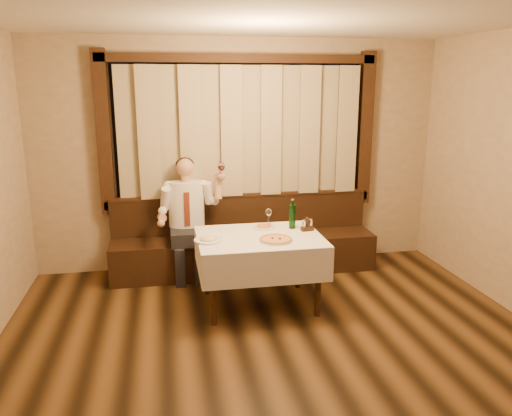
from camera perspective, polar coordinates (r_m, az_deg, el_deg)
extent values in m
cube|color=black|center=(3.94, 5.41, -21.30)|extent=(5.00, 6.00, 0.01)
cube|color=tan|center=(6.21, -1.86, 6.04)|extent=(5.00, 0.01, 2.80)
cube|color=black|center=(6.15, -1.85, 8.78)|extent=(3.00, 0.02, 1.60)
cube|color=orange|center=(6.12, -8.35, 5.77)|extent=(0.50, 0.01, 0.40)
cube|color=black|center=(6.25, -1.74, 0.97)|extent=(3.30, 0.12, 0.10)
cube|color=black|center=(6.09, -1.86, 16.72)|extent=(3.30, 0.12, 0.10)
cube|color=black|center=(6.08, -17.02, 8.11)|extent=(0.16, 0.12, 1.90)
cube|color=black|center=(6.55, 12.34, 8.79)|extent=(0.16, 0.12, 1.90)
cube|color=#988362|center=(6.06, -1.71, 8.69)|extent=(2.90, 0.08, 1.55)
cube|color=black|center=(6.18, -1.32, -5.23)|extent=(3.20, 0.60, 0.45)
cube|color=black|center=(6.28, -1.70, -0.63)|extent=(3.20, 0.12, 0.45)
cube|color=black|center=(6.22, -1.71, 1.55)|extent=(3.20, 0.14, 0.04)
cylinder|color=black|center=(4.83, -4.91, -9.37)|extent=(0.06, 0.06, 0.71)
cylinder|color=black|center=(5.02, 7.12, -8.47)|extent=(0.06, 0.06, 0.71)
cylinder|color=black|center=(5.51, -5.68, -6.33)|extent=(0.06, 0.06, 0.71)
cylinder|color=black|center=(5.68, 4.87, -5.67)|extent=(0.06, 0.06, 0.71)
cube|color=black|center=(5.11, 0.41, -3.48)|extent=(1.20, 0.90, 0.04)
cube|color=white|center=(5.10, 0.41, -3.23)|extent=(1.26, 0.96, 0.01)
cube|color=white|center=(4.71, 1.52, -6.98)|extent=(1.26, 0.01, 0.35)
cube|color=white|center=(5.60, -0.52, -3.50)|extent=(1.26, 0.01, 0.35)
cube|color=white|center=(5.08, -6.62, -5.48)|extent=(0.01, 0.96, 0.35)
cube|color=white|center=(5.30, 7.13, -4.64)|extent=(0.01, 0.96, 0.35)
cylinder|color=white|center=(4.94, 2.28, -3.72)|extent=(0.34, 0.34, 0.01)
cylinder|color=#C0441C|center=(4.94, 2.28, -3.61)|extent=(0.31, 0.31, 0.01)
torus|color=#BA7E47|center=(4.94, 2.28, -3.56)|extent=(0.32, 0.32, 0.02)
sphere|color=black|center=(4.95, 1.89, -3.45)|extent=(0.02, 0.02, 0.02)
sphere|color=black|center=(4.93, 2.76, -3.50)|extent=(0.02, 0.02, 0.02)
cylinder|color=white|center=(5.37, 0.93, -2.20)|extent=(0.24, 0.24, 0.02)
ellipsoid|color=#B9591D|center=(5.36, 0.93, -1.78)|extent=(0.15, 0.15, 0.07)
cylinder|color=white|center=(4.96, -5.46, -3.68)|extent=(0.28, 0.28, 0.02)
ellipsoid|color=#D4C789|center=(4.94, -5.48, -3.15)|extent=(0.18, 0.18, 0.08)
cylinder|color=#0D3D0E|center=(5.34, 4.17, -0.99)|extent=(0.07, 0.07, 0.26)
cylinder|color=#0D3D0E|center=(5.30, 4.20, 0.57)|extent=(0.03, 0.03, 0.06)
cylinder|color=silver|center=(5.29, 4.21, 0.94)|extent=(0.03, 0.03, 0.01)
cylinder|color=white|center=(5.48, 1.45, -1.92)|extent=(0.06, 0.06, 0.01)
cylinder|color=white|center=(5.47, 1.46, -1.40)|extent=(0.01, 0.01, 0.10)
ellipsoid|color=white|center=(5.45, 1.46, -0.48)|extent=(0.07, 0.07, 0.08)
cube|color=black|center=(5.30, 5.87, -2.36)|extent=(0.14, 0.09, 0.04)
cube|color=black|center=(5.28, 5.89, -1.63)|extent=(0.03, 0.07, 0.10)
cylinder|color=white|center=(5.27, 5.52, -1.90)|extent=(0.03, 0.03, 0.08)
cylinder|color=silver|center=(5.25, 5.53, -1.44)|extent=(0.04, 0.04, 0.01)
cylinder|color=white|center=(5.30, 6.25, -1.81)|extent=(0.03, 0.03, 0.08)
cylinder|color=silver|center=(5.29, 6.26, -1.36)|extent=(0.04, 0.04, 0.01)
cube|color=black|center=(5.91, -7.78, -3.18)|extent=(0.40, 0.45, 0.16)
cube|color=black|center=(5.80, -8.66, -6.75)|extent=(0.11, 0.12, 0.45)
cube|color=black|center=(5.80, -6.48, -6.64)|extent=(0.11, 0.12, 0.45)
ellipsoid|color=white|center=(5.96, -7.97, 0.46)|extent=(0.42, 0.26, 0.54)
cube|color=maroon|center=(5.84, -7.90, -0.13)|extent=(0.06, 0.01, 0.40)
cylinder|color=tan|center=(5.89, -8.07, 3.39)|extent=(0.10, 0.10, 0.08)
sphere|color=tan|center=(5.87, -8.12, 4.64)|extent=(0.21, 0.21, 0.21)
ellipsoid|color=black|center=(5.90, -8.14, 4.97)|extent=(0.22, 0.22, 0.16)
sphere|color=white|center=(5.91, -9.98, 2.45)|extent=(0.13, 0.13, 0.13)
sphere|color=white|center=(5.92, -6.11, 2.62)|extent=(0.13, 0.13, 0.13)
sphere|color=tan|center=(5.59, -10.80, -1.75)|extent=(0.08, 0.08, 0.08)
sphere|color=tan|center=(5.75, -4.02, 3.63)|extent=(0.10, 0.10, 0.10)
cylinder|color=white|center=(5.71, -3.99, 3.97)|extent=(0.01, 0.01, 0.11)
ellipsoid|color=white|center=(5.70, -4.00, 4.81)|extent=(0.08, 0.08, 0.10)
ellipsoid|color=#4C070F|center=(5.70, -4.00, 4.62)|extent=(0.07, 0.07, 0.06)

